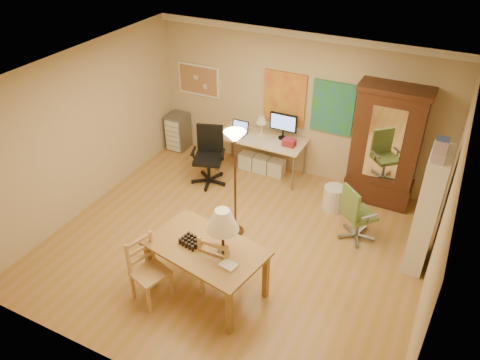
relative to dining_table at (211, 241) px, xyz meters
The scene contains 16 objects.
floor 1.37m from the dining_table, 100.03° to the left, with size 5.50×5.50×0.00m, color #A17C39.
crown_molding 3.87m from the dining_table, 92.94° to the left, with size 5.50×0.08×0.12m, color white.
corkboard 4.17m from the dining_table, 122.66° to the left, with size 0.90×0.04×0.62m, color #A0714B.
art_panel_left 3.54m from the dining_table, 97.02° to the left, with size 0.80×0.04×1.00m, color gold.
art_panel_right 3.55m from the dining_table, 82.27° to the left, with size 0.75×0.04×0.95m, color teal.
dining_table is the anchor object (origin of this frame).
ladder_chair_back 0.47m from the dining_table, 51.55° to the left, with size 0.46×0.44×0.98m.
ladder_chair_left 0.97m from the dining_table, 148.24° to the right, with size 0.53×0.54×0.94m.
torchiere_lamp 1.44m from the dining_table, 103.99° to the left, with size 0.33×0.33×1.80m.
computer_desk 3.27m from the dining_table, 102.15° to the left, with size 1.65×0.72×1.25m.
office_chair_black 2.87m from the dining_table, 120.80° to the left, with size 0.67×0.67×1.09m.
office_chair_green 2.55m from the dining_table, 54.60° to the left, with size 0.61×0.61×0.96m.
drawer_cart 4.24m from the dining_table, 129.22° to the left, with size 0.38×0.45×0.75m.
armoire 3.57m from the dining_table, 65.21° to the left, with size 1.15×0.54×2.11m.
bookshelf 3.03m from the dining_table, 38.49° to the left, with size 0.28×0.74×1.84m.
wastebin 2.83m from the dining_table, 71.03° to the left, with size 0.36×0.36×0.44m, color silver.
Camera 1 is at (2.55, -4.94, 4.82)m, focal length 35.00 mm.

